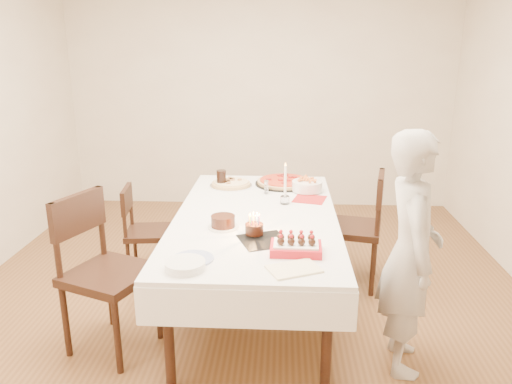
{
  "coord_description": "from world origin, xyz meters",
  "views": [
    {
      "loc": [
        0.26,
        -3.41,
        1.93
      ],
      "look_at": [
        0.09,
        -0.06,
        0.92
      ],
      "focal_mm": 35.0,
      "sensor_mm": 36.0,
      "label": 1
    }
  ],
  "objects_px": {
    "person": "(410,254)",
    "pizza_pepperoni": "(284,182)",
    "dining_table": "(256,263)",
    "chair_left_dessert": "(110,275)",
    "layer_cake": "(223,222)",
    "birthday_cake": "(254,224)",
    "pizza_white": "(231,184)",
    "taper_candle": "(285,183)",
    "cola_glass": "(221,179)",
    "chair_left_savory": "(150,232)",
    "pasta_bowl": "(307,186)",
    "chair_right_savory": "(352,228)",
    "strawberry_box": "(296,247)"
  },
  "relations": [
    {
      "from": "person",
      "to": "pizza_pepperoni",
      "type": "relative_size",
      "value": 2.98
    },
    {
      "from": "dining_table",
      "to": "chair_left_dessert",
      "type": "xyz_separation_m",
      "value": [
        -0.9,
        -0.53,
        0.14
      ]
    },
    {
      "from": "layer_cake",
      "to": "birthday_cake",
      "type": "relative_size",
      "value": 1.55
    },
    {
      "from": "pizza_white",
      "to": "taper_candle",
      "type": "distance_m",
      "value": 0.66
    },
    {
      "from": "dining_table",
      "to": "birthday_cake",
      "type": "bearing_deg",
      "value": -88.61
    },
    {
      "from": "taper_candle",
      "to": "cola_glass",
      "type": "distance_m",
      "value": 0.68
    },
    {
      "from": "dining_table",
      "to": "chair_left_savory",
      "type": "relative_size",
      "value": 2.66
    },
    {
      "from": "pizza_pepperoni",
      "to": "birthday_cake",
      "type": "bearing_deg",
      "value": -98.92
    },
    {
      "from": "person",
      "to": "pizza_white",
      "type": "bearing_deg",
      "value": 45.93
    },
    {
      "from": "person",
      "to": "pizza_pepperoni",
      "type": "xyz_separation_m",
      "value": [
        -0.74,
        1.41,
        0.03
      ]
    },
    {
      "from": "cola_glass",
      "to": "birthday_cake",
      "type": "height_order",
      "value": "cola_glass"
    },
    {
      "from": "pasta_bowl",
      "to": "chair_right_savory",
      "type": "bearing_deg",
      "value": -17.6
    },
    {
      "from": "pizza_pepperoni",
      "to": "dining_table",
      "type": "bearing_deg",
      "value": -103.83
    },
    {
      "from": "chair_left_savory",
      "to": "pizza_pepperoni",
      "type": "relative_size",
      "value": 1.63
    },
    {
      "from": "pasta_bowl",
      "to": "layer_cake",
      "type": "bearing_deg",
      "value": -124.29
    },
    {
      "from": "person",
      "to": "pasta_bowl",
      "type": "bearing_deg",
      "value": 28.56
    },
    {
      "from": "layer_cake",
      "to": "chair_left_savory",
      "type": "bearing_deg",
      "value": 133.0
    },
    {
      "from": "strawberry_box",
      "to": "chair_left_savory",
      "type": "bearing_deg",
      "value": 135.97
    },
    {
      "from": "layer_cake",
      "to": "pizza_pepperoni",
      "type": "bearing_deg",
      "value": 69.53
    },
    {
      "from": "chair_right_savory",
      "to": "cola_glass",
      "type": "height_order",
      "value": "chair_right_savory"
    },
    {
      "from": "chair_left_dessert",
      "to": "birthday_cake",
      "type": "relative_size",
      "value": 7.88
    },
    {
      "from": "layer_cake",
      "to": "dining_table",
      "type": "bearing_deg",
      "value": 53.16
    },
    {
      "from": "taper_candle",
      "to": "birthday_cake",
      "type": "bearing_deg",
      "value": -106.57
    },
    {
      "from": "chair_left_savory",
      "to": "pasta_bowl",
      "type": "height_order",
      "value": "pasta_bowl"
    },
    {
      "from": "dining_table",
      "to": "layer_cake",
      "type": "bearing_deg",
      "value": -126.84
    },
    {
      "from": "chair_left_dessert",
      "to": "pizza_white",
      "type": "xyz_separation_m",
      "value": [
        0.65,
        1.25,
        0.26
      ]
    },
    {
      "from": "pizza_white",
      "to": "taper_candle",
      "type": "relative_size",
      "value": 1.11
    },
    {
      "from": "taper_candle",
      "to": "cola_glass",
      "type": "bearing_deg",
      "value": 141.96
    },
    {
      "from": "pizza_white",
      "to": "taper_candle",
      "type": "bearing_deg",
      "value": -44.63
    },
    {
      "from": "chair_right_savory",
      "to": "taper_candle",
      "type": "relative_size",
      "value": 2.96
    },
    {
      "from": "pizza_white",
      "to": "pizza_pepperoni",
      "type": "height_order",
      "value": "same"
    },
    {
      "from": "dining_table",
      "to": "cola_glass",
      "type": "relative_size",
      "value": 14.53
    },
    {
      "from": "pizza_pepperoni",
      "to": "person",
      "type": "bearing_deg",
      "value": -62.12
    },
    {
      "from": "chair_right_savory",
      "to": "birthday_cake",
      "type": "distance_m",
      "value": 1.2
    },
    {
      "from": "birthday_cake",
      "to": "taper_candle",
      "type": "bearing_deg",
      "value": 73.43
    },
    {
      "from": "chair_right_savory",
      "to": "pasta_bowl",
      "type": "relative_size",
      "value": 3.88
    },
    {
      "from": "chair_right_savory",
      "to": "layer_cake",
      "type": "distance_m",
      "value": 1.26
    },
    {
      "from": "dining_table",
      "to": "pasta_bowl",
      "type": "distance_m",
      "value": 0.83
    },
    {
      "from": "dining_table",
      "to": "taper_candle",
      "type": "height_order",
      "value": "taper_candle"
    },
    {
      "from": "dining_table",
      "to": "pizza_white",
      "type": "xyz_separation_m",
      "value": [
        -0.25,
        0.72,
        0.4
      ]
    },
    {
      "from": "chair_left_dessert",
      "to": "cola_glass",
      "type": "height_order",
      "value": "chair_left_dessert"
    },
    {
      "from": "dining_table",
      "to": "cola_glass",
      "type": "height_order",
      "value": "cola_glass"
    },
    {
      "from": "pizza_pepperoni",
      "to": "chair_right_savory",
      "type": "bearing_deg",
      "value": -30.12
    },
    {
      "from": "chair_right_savory",
      "to": "pizza_pepperoni",
      "type": "height_order",
      "value": "chair_right_savory"
    },
    {
      "from": "layer_cake",
      "to": "birthday_cake",
      "type": "height_order",
      "value": "birthday_cake"
    },
    {
      "from": "person",
      "to": "taper_candle",
      "type": "height_order",
      "value": "person"
    },
    {
      "from": "cola_glass",
      "to": "strawberry_box",
      "type": "height_order",
      "value": "cola_glass"
    },
    {
      "from": "chair_right_savory",
      "to": "layer_cake",
      "type": "relative_size",
      "value": 4.71
    },
    {
      "from": "chair_left_savory",
      "to": "pasta_bowl",
      "type": "relative_size",
      "value": 3.26
    },
    {
      "from": "taper_candle",
      "to": "layer_cake",
      "type": "distance_m",
      "value": 0.69
    }
  ]
}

